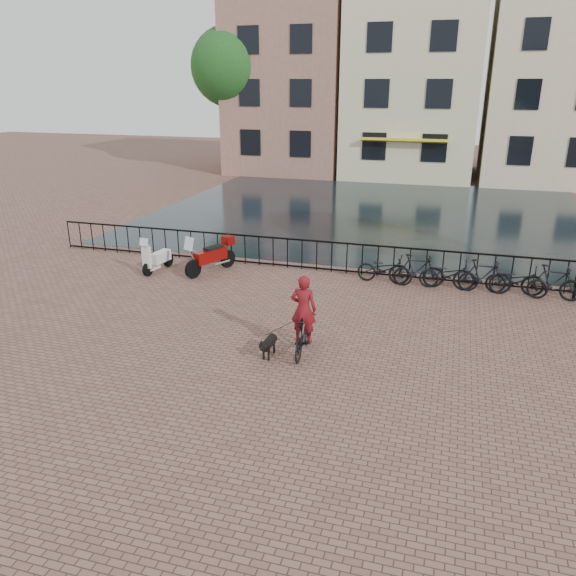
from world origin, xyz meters
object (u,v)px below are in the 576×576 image
(cyclist, at_px, (303,320))
(scooter, at_px, (157,252))
(motorcycle, at_px, (210,252))
(dog, at_px, (269,346))

(cyclist, relative_size, scooter, 1.55)
(cyclist, distance_m, scooter, 7.54)
(cyclist, xyz_separation_m, motorcycle, (-4.39, 4.78, -0.15))
(motorcycle, bearing_deg, scooter, -143.41)
(cyclist, bearing_deg, scooter, -38.42)
(scooter, bearing_deg, dog, -33.14)
(cyclist, relative_size, dog, 2.73)
(motorcycle, relative_size, scooter, 1.37)
(scooter, bearing_deg, motorcycle, 20.01)
(cyclist, height_order, scooter, cyclist)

